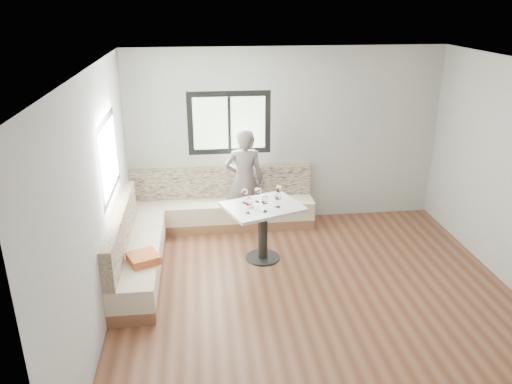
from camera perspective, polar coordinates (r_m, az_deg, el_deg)
room at (r=5.75m, az=6.79°, el=0.14°), size 5.01×5.01×2.81m
banquette at (r=7.46m, az=-7.71°, el=-3.80°), size 2.90×2.80×0.95m
table at (r=6.91m, az=0.79°, el=-3.10°), size 1.21×1.08×0.82m
person at (r=7.73m, az=-1.34°, el=1.32°), size 0.62×0.42×1.65m
olive_ramekin at (r=6.77m, az=-0.61°, el=-1.60°), size 0.09×0.09×0.03m
wine_glass_a at (r=6.53m, az=-0.87°, el=-1.17°), size 0.10×0.10×0.22m
wine_glass_b at (r=6.57m, az=1.03°, el=-1.02°), size 0.10×0.10×0.22m
wine_glass_c at (r=6.72m, az=2.53°, el=-0.52°), size 0.10×0.10×0.22m
wine_glass_d at (r=6.89m, az=0.23°, el=0.07°), size 0.10×0.10×0.22m
wine_glass_e at (r=6.99m, az=2.60°, el=0.36°), size 0.10×0.10×0.22m
wine_glass_f at (r=6.85m, az=-1.33°, el=-0.06°), size 0.10×0.10×0.22m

